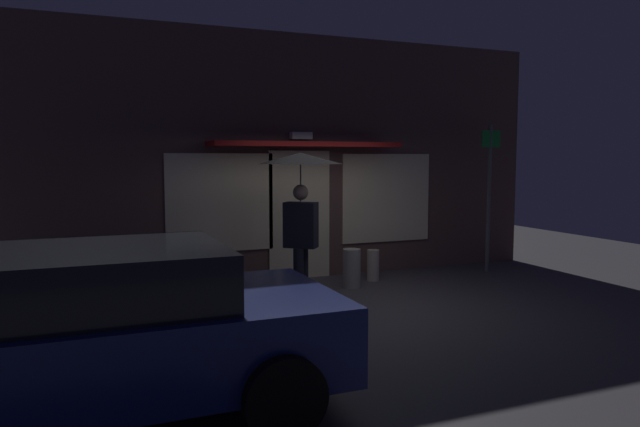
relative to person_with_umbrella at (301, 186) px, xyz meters
The scene contains 7 objects.
ground_plane 1.86m from the person_with_umbrella, 42.22° to the right, with size 18.00×18.00×0.00m, color #423F44.
building_facade 1.94m from the person_with_umbrella, 71.72° to the left, with size 9.31×1.00×4.16m.
person_with_umbrella is the anchor object (origin of this frame).
parked_car 4.31m from the person_with_umbrella, 136.28° to the right, with size 4.34×2.02×1.37m.
street_sign_post 4.09m from the person_with_umbrella, 12.65° to the left, with size 0.40×0.07×2.67m.
sidewalk_bollard 2.40m from the person_with_umbrella, 30.20° to the left, with size 0.21×0.21×0.53m, color #B2A899.
sidewalk_bollard_2 1.85m from the person_with_umbrella, 28.90° to the left, with size 0.29×0.29×0.63m, color #9E998E.
Camera 1 is at (-3.49, -7.21, 2.07)m, focal length 32.91 mm.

